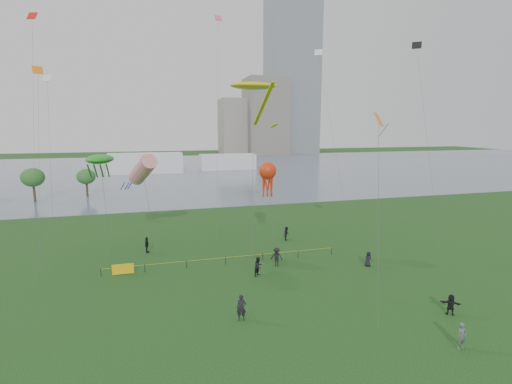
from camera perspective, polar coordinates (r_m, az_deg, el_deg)
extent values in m
plane|color=#133611|center=(28.32, 5.62, -19.73)|extent=(400.00, 400.00, 0.00)
cube|color=slate|center=(124.04, -10.94, 3.37)|extent=(400.00, 120.00, 0.08)
cube|color=slate|center=(208.79, 5.54, 22.72)|extent=(24.00, 24.00, 120.00)
cube|color=slate|center=(192.97, 1.42, 11.51)|extent=(20.00, 20.00, 38.00)
cube|color=gray|center=(195.26, -3.09, 10.02)|extent=(16.00, 18.00, 28.00)
cube|color=silver|center=(118.48, -16.62, 4.28)|extent=(22.00, 8.00, 6.00)
cube|color=silver|center=(123.62, -4.41, 4.66)|extent=(18.00, 7.00, 5.00)
cylinder|color=#3A2C1A|center=(81.05, -30.92, -0.34)|extent=(0.44, 0.44, 2.89)
ellipsoid|color=#316B2A|center=(80.61, -31.13, 1.93)|extent=(4.11, 4.11, 3.47)
cylinder|color=#3A2C1A|center=(82.38, -24.54, 0.21)|extent=(0.44, 0.44, 2.54)
ellipsoid|color=#316B2A|center=(81.98, -24.69, 2.17)|extent=(3.61, 3.61, 3.04)
cylinder|color=black|center=(38.79, -22.77, -11.32)|extent=(0.07, 0.07, 0.85)
cylinder|color=black|center=(38.42, -16.75, -11.16)|extent=(0.07, 0.07, 0.85)
cylinder|color=black|center=(38.47, -10.68, -10.87)|extent=(0.07, 0.07, 0.85)
cylinder|color=black|center=(38.93, -4.70, -10.46)|extent=(0.07, 0.07, 0.85)
cylinder|color=black|center=(39.79, 1.06, -9.97)|extent=(0.07, 0.07, 0.85)
cylinder|color=black|center=(41.03, 6.50, -9.41)|extent=(0.07, 0.07, 0.85)
cylinder|color=black|center=(42.60, 11.57, -8.81)|extent=(0.07, 0.07, 0.85)
cylinder|color=#C3C617|center=(38.82, -4.71, -10.02)|extent=(24.00, 0.03, 0.03)
cube|color=yellow|center=(38.51, -19.78, -11.08)|extent=(2.00, 0.04, 1.00)
imported|color=#525659|center=(28.55, 29.10, -18.78)|extent=(0.67, 0.46, 1.74)
imported|color=black|center=(35.90, 0.38, -11.37)|extent=(1.15, 1.11, 1.87)
imported|color=black|center=(38.32, 3.19, -9.92)|extent=(1.44, 1.29, 1.94)
imported|color=black|center=(43.86, -16.45, -7.82)|extent=(0.70, 1.13, 1.80)
imported|color=black|center=(39.91, 16.88, -9.82)|extent=(0.78, 0.53, 1.55)
imported|color=black|center=(32.69, 27.77, -15.07)|extent=(1.49, 1.22, 1.60)
imported|color=black|center=(28.40, -2.26, -17.36)|extent=(0.81, 0.65, 1.94)
imported|color=black|center=(46.85, 4.75, -6.35)|extent=(0.86, 0.97, 1.69)
cylinder|color=#3F3F42|center=(39.74, -0.50, 3.23)|extent=(2.38, 8.65, 18.66)
ellipsoid|color=yellow|center=(44.17, -0.46, 16.03)|extent=(5.40, 3.38, 0.84)
cube|color=yellow|center=(39.94, 1.12, 13.21)|extent=(0.36, 6.98, 4.09)
cube|color=yellow|center=(36.25, 2.81, 10.20)|extent=(0.95, 0.95, 0.42)
cylinder|color=#3F3F42|center=(42.21, -15.95, -3.22)|extent=(1.29, 3.99, 9.29)
cylinder|color=red|center=(43.41, -17.05, 3.30)|extent=(3.66, 5.11, 3.81)
cylinder|color=#1947B2|center=(42.50, -18.87, 0.89)|extent=(0.60, 1.13, 0.88)
cylinder|color=#1947B2|center=(42.90, -19.20, 0.95)|extent=(0.60, 1.13, 0.88)
cylinder|color=#1947B2|center=(42.79, -19.81, 0.89)|extent=(0.60, 1.13, 0.88)
cylinder|color=#1947B2|center=(42.33, -19.86, 0.80)|extent=(0.60, 1.13, 0.88)
cylinder|color=#1947B2|center=(42.15, -19.27, 0.79)|extent=(0.60, 1.13, 0.88)
cylinder|color=#3F3F42|center=(40.21, -22.02, -3.09)|extent=(0.78, 2.01, 10.83)
ellipsoid|color=#1B8618|center=(40.44, -22.89, 4.70)|extent=(2.62, 4.72, 0.92)
cylinder|color=#1B8618|center=(39.07, -24.25, 2.97)|extent=(0.16, 1.79, 1.54)
cylinder|color=#1B8618|center=(38.99, -23.45, 3.01)|extent=(0.16, 1.79, 1.54)
cylinder|color=#1B8618|center=(38.91, -22.65, 3.05)|extent=(0.16, 1.79, 1.54)
cylinder|color=#1B8618|center=(38.84, -21.85, 3.09)|extent=(0.16, 1.79, 1.54)
cylinder|color=#3F3F42|center=(40.45, 2.44, -3.43)|extent=(0.24, 2.66, 9.25)
sphere|color=red|center=(40.85, 1.79, 3.29)|extent=(1.95, 1.95, 1.95)
cylinder|color=red|center=(41.21, 2.44, 1.10)|extent=(0.18, 0.54, 2.60)
cylinder|color=red|center=(41.55, 1.94, 1.18)|extent=(0.49, 0.36, 2.61)
cylinder|color=red|center=(41.40, 1.27, 1.15)|extent=(0.49, 0.36, 2.61)
cylinder|color=red|center=(40.92, 1.11, 1.05)|extent=(0.18, 0.54, 2.60)
cylinder|color=red|center=(40.58, 1.62, 0.97)|extent=(0.49, 0.36, 2.61)
cylinder|color=red|center=(40.73, 2.29, 1.00)|extent=(0.49, 0.36, 2.61)
cylinder|color=#3F3F42|center=(32.76, 18.33, -2.24)|extent=(7.15, 12.26, 14.74)
cube|color=orange|center=(39.15, 18.38, 10.54)|extent=(1.65, 1.65, 1.35)
cylinder|color=orange|center=(38.39, 19.04, 9.02)|extent=(0.08, 1.58, 1.35)
cube|color=white|center=(46.10, -29.45, 15.02)|extent=(1.04, 1.00, 0.76)
cube|color=white|center=(47.77, 9.58, 20.43)|extent=(0.93, 0.60, 0.76)
cube|color=#E5598C|center=(52.29, -5.83, 25.09)|extent=(1.05, 0.96, 0.76)
cube|color=black|center=(42.76, 23.50, 20.01)|extent=(0.97, 0.68, 0.76)
cube|color=orange|center=(42.42, -30.58, 15.87)|extent=(1.05, 0.91, 0.76)
cube|color=red|center=(45.41, -31.20, 22.19)|extent=(1.01, 0.76, 0.76)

